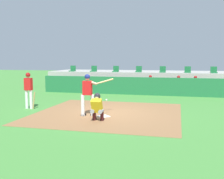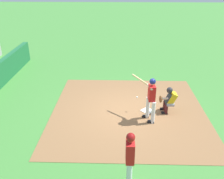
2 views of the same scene
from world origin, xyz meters
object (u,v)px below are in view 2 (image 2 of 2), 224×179
(catcher_crouched, at_px, (169,99))
(home_plate, at_px, (147,111))
(batter_at_plate, at_px, (151,97))
(on_deck_batter, at_px, (130,158))

(catcher_crouched, bearing_deg, home_plate, 88.96)
(batter_at_plate, xyz_separation_m, catcher_crouched, (0.66, -0.83, -0.43))
(batter_at_plate, bearing_deg, catcher_crouched, -51.46)
(batter_at_plate, height_order, catcher_crouched, batter_at_plate)
(batter_at_plate, distance_m, on_deck_batter, 3.52)
(on_deck_batter, bearing_deg, catcher_crouched, -23.29)
(home_plate, xyz_separation_m, on_deck_batter, (-4.08, 0.92, 1.00))
(catcher_crouched, bearing_deg, batter_at_plate, 128.54)
(batter_at_plate, height_order, on_deck_batter, batter_at_plate)
(catcher_crouched, bearing_deg, on_deck_batter, 156.71)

